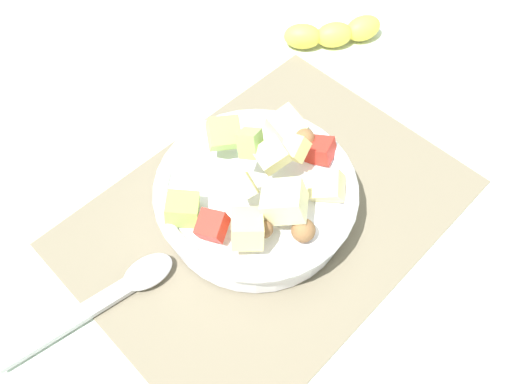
% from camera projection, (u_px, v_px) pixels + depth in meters
% --- Properties ---
extents(ground_plane, '(2.40, 2.40, 0.00)m').
position_uv_depth(ground_plane, '(269.00, 213.00, 0.60)').
color(ground_plane, silver).
extents(placemat, '(0.44, 0.32, 0.01)m').
position_uv_depth(placemat, '(269.00, 212.00, 0.60)').
color(placemat, '#756B56').
rests_on(placemat, ground_plane).
extents(salad_bowl, '(0.22, 0.22, 0.11)m').
position_uv_depth(salad_bowl, '(257.00, 194.00, 0.57)').
color(salad_bowl, white).
rests_on(salad_bowl, placemat).
extents(serving_spoon, '(0.20, 0.06, 0.01)m').
position_uv_depth(serving_spoon, '(117.00, 291.00, 0.53)').
color(serving_spoon, '#B7B7BC').
rests_on(serving_spoon, placemat).
extents(banana_whole, '(0.14, 0.11, 0.04)m').
position_uv_depth(banana_whole, '(333.00, 33.00, 0.75)').
color(banana_whole, yellow).
rests_on(banana_whole, ground_plane).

